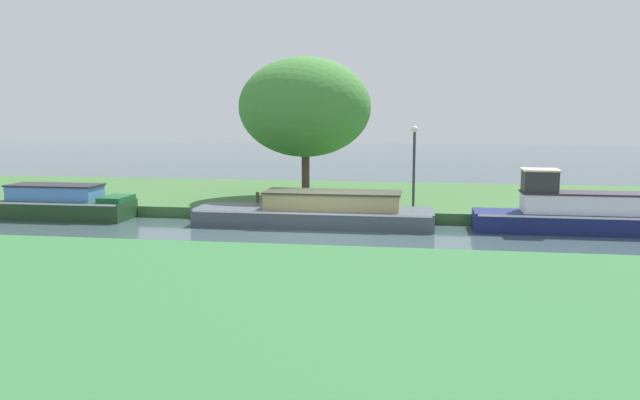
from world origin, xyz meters
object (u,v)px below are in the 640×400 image
(navy_cruiser, at_px, (616,214))
(willow_tree_left, at_px, (305,107))
(forest_narrowboat, at_px, (65,204))
(mooring_post_far, at_px, (258,200))
(slate_barge, at_px, (319,212))
(lamp_post, at_px, (414,157))
(mooring_post_near, at_px, (351,200))

(navy_cruiser, bearing_deg, willow_tree_left, 158.14)
(forest_narrowboat, distance_m, mooring_post_far, 7.16)
(slate_barge, distance_m, forest_narrowboat, 9.58)
(slate_barge, xyz_separation_m, forest_narrowboat, (-9.58, 0.00, 0.07))
(slate_barge, distance_m, lamp_post, 4.26)
(slate_barge, xyz_separation_m, lamp_post, (3.23, 2.12, 1.81))
(lamp_post, height_order, mooring_post_near, lamp_post)
(forest_narrowboat, xyz_separation_m, lamp_post, (12.81, 2.12, 1.74))
(lamp_post, bearing_deg, slate_barge, -146.75)
(forest_narrowboat, relative_size, mooring_post_near, 6.64)
(mooring_post_near, bearing_deg, navy_cruiser, -8.11)
(navy_cruiser, height_order, willow_tree_left, willow_tree_left)
(navy_cruiser, xyz_separation_m, lamp_post, (-6.59, 2.12, 1.66))
(navy_cruiser, bearing_deg, slate_barge, -180.00)
(lamp_post, relative_size, mooring_post_far, 5.32)
(forest_narrowboat, distance_m, navy_cruiser, 19.40)
(navy_cruiser, distance_m, mooring_post_near, 8.92)
(willow_tree_left, relative_size, lamp_post, 1.91)
(willow_tree_left, xyz_separation_m, mooring_post_near, (2.31, -3.21, -3.38))
(willow_tree_left, distance_m, mooring_post_near, 5.20)
(lamp_post, bearing_deg, navy_cruiser, -17.81)
(mooring_post_far, bearing_deg, willow_tree_left, 69.28)
(forest_narrowboat, xyz_separation_m, navy_cruiser, (19.40, 0.00, 0.08))
(lamp_post, height_order, mooring_post_far, lamp_post)
(lamp_post, relative_size, mooring_post_near, 4.22)
(forest_narrowboat, bearing_deg, mooring_post_far, 10.12)
(slate_barge, height_order, willow_tree_left, willow_tree_left)
(willow_tree_left, bearing_deg, forest_narrowboat, -151.60)
(navy_cruiser, distance_m, mooring_post_far, 12.41)
(mooring_post_far, bearing_deg, navy_cruiser, -5.81)
(forest_narrowboat, xyz_separation_m, mooring_post_far, (7.05, 1.26, 0.13))
(lamp_post, bearing_deg, mooring_post_near, -159.02)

